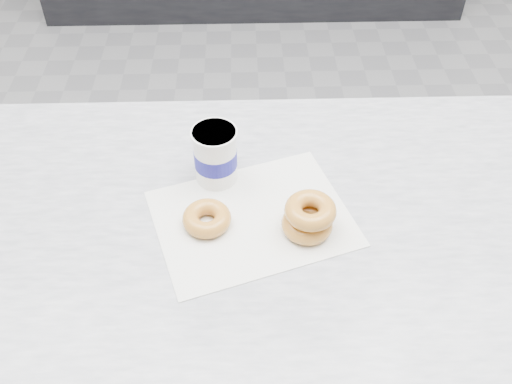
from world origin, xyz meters
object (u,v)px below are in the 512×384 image
donut_single (207,218)px  coffee_cup (215,155)px  donut_stack (309,217)px  counter (282,353)px

donut_single → coffee_cup: size_ratio=0.76×
donut_single → donut_stack: donut_stack is taller
counter → donut_stack: 0.48m
counter → coffee_cup: size_ratio=26.70×
coffee_cup → donut_stack: bearing=-34.3°
donut_stack → coffee_cup: (-0.16, 0.14, 0.03)m
donut_single → counter: bearing=-3.9°
counter → donut_single: donut_single is taller
donut_single → donut_stack: size_ratio=0.74×
coffee_cup → counter: bearing=-38.5°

